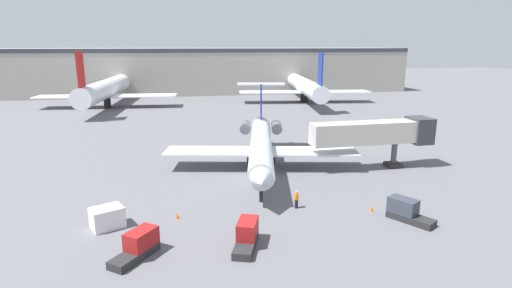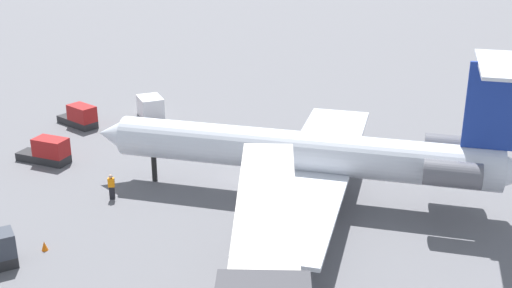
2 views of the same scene
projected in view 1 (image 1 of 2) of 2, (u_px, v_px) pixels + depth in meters
The scene contains 13 objects.
ground_plane at pixel (251, 180), 45.79m from camera, with size 400.00×400.00×0.10m, color #5B5B60.
regional_jet at pixel (261, 143), 49.14m from camera, with size 24.09×28.16×9.55m.
jet_bridge at pixel (380, 133), 48.97m from camera, with size 15.40×3.25×6.16m.
ground_crew_marshaller at pixel (296, 199), 37.47m from camera, with size 0.29×0.42×1.69m.
baggage_tug_lead at pixel (247, 235), 30.46m from camera, with size 2.66×4.24×1.90m.
baggage_tug_trailing at pixel (406, 211), 34.89m from camera, with size 3.28×4.14×1.90m.
baggage_tug_spare at pixel (138, 246), 28.90m from camera, with size 3.54×4.03×1.90m.
cargo_container_uld at pixel (107, 218), 33.48m from camera, with size 3.11×2.81×1.77m.
traffic_cone_near at pixel (177, 215), 35.38m from camera, with size 0.36×0.36×0.55m.
traffic_cone_mid at pixel (371, 208), 36.90m from camera, with size 0.36×0.36×0.55m.
terminal_building at pixel (201, 70), 128.51m from camera, with size 131.09×22.38×13.89m.
parked_airliner_west_end at pixel (106, 89), 96.89m from camera, with size 33.69×39.87×13.75m.
parked_airliner_west_mid at pixel (305, 86), 105.54m from camera, with size 34.94×41.17×13.34m.
Camera 1 is at (-7.74, -42.77, 14.93)m, focal length 28.10 mm.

